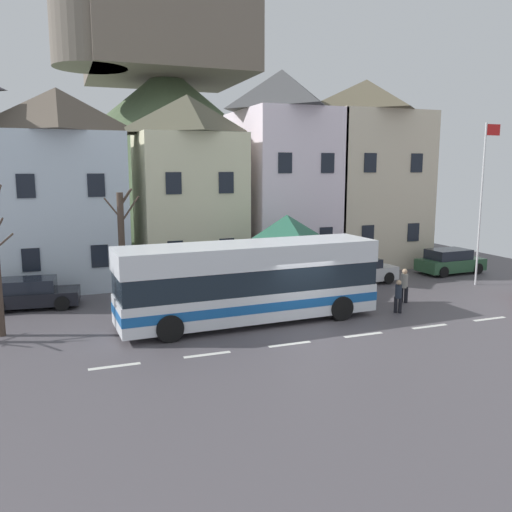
{
  "coord_description": "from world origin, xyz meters",
  "views": [
    {
      "loc": [
        -8.87,
        -17.46,
        6.14
      ],
      "look_at": [
        -0.49,
        4.9,
        2.14
      ],
      "focal_mm": 37.07,
      "sensor_mm": 36.0,
      "label": 1
    }
  ],
  "objects_px": {
    "pedestrian_00": "(344,282)",
    "pedestrian_01": "(398,295)",
    "bus_shelter": "(287,230)",
    "townhouse_02": "(189,188)",
    "townhouse_01": "(61,189)",
    "hilltop_castle": "(168,145)",
    "parked_car_00": "(31,294)",
    "townhouse_04": "(364,173)",
    "townhouse_03": "(281,171)",
    "public_bench": "(273,275)",
    "parked_car_02": "(450,262)",
    "transit_bus": "(249,283)",
    "pedestrian_02": "(404,285)",
    "bare_tree_02": "(122,248)",
    "parked_car_01": "(357,271)",
    "flagpole": "(483,194)"
  },
  "relations": [
    {
      "from": "parked_car_01",
      "to": "pedestrian_02",
      "type": "bearing_deg",
      "value": -97.79
    },
    {
      "from": "public_bench",
      "to": "bare_tree_02",
      "type": "height_order",
      "value": "bare_tree_02"
    },
    {
      "from": "hilltop_castle",
      "to": "parked_car_00",
      "type": "height_order",
      "value": "hilltop_castle"
    },
    {
      "from": "pedestrian_02",
      "to": "public_bench",
      "type": "height_order",
      "value": "pedestrian_02"
    },
    {
      "from": "hilltop_castle",
      "to": "parked_car_00",
      "type": "xyz_separation_m",
      "value": [
        -10.66,
        -22.21,
        -7.5
      ]
    },
    {
      "from": "transit_bus",
      "to": "pedestrian_02",
      "type": "relative_size",
      "value": 6.71
    },
    {
      "from": "townhouse_02",
      "to": "pedestrian_01",
      "type": "height_order",
      "value": "townhouse_02"
    },
    {
      "from": "pedestrian_00",
      "to": "pedestrian_01",
      "type": "xyz_separation_m",
      "value": [
        1.12,
        -2.67,
        -0.11
      ]
    },
    {
      "from": "townhouse_02",
      "to": "townhouse_03",
      "type": "xyz_separation_m",
      "value": [
        5.99,
        0.94,
        0.91
      ]
    },
    {
      "from": "townhouse_01",
      "to": "parked_car_00",
      "type": "bearing_deg",
      "value": -108.64
    },
    {
      "from": "pedestrian_01",
      "to": "transit_bus",
      "type": "bearing_deg",
      "value": 171.3
    },
    {
      "from": "townhouse_04",
      "to": "bus_shelter",
      "type": "distance_m",
      "value": 10.53
    },
    {
      "from": "bus_shelter",
      "to": "parked_car_02",
      "type": "relative_size",
      "value": 0.97
    },
    {
      "from": "townhouse_02",
      "to": "townhouse_04",
      "type": "distance_m",
      "value": 11.67
    },
    {
      "from": "hilltop_castle",
      "to": "public_bench",
      "type": "relative_size",
      "value": 20.98
    },
    {
      "from": "townhouse_01",
      "to": "townhouse_04",
      "type": "relative_size",
      "value": 0.88
    },
    {
      "from": "townhouse_03",
      "to": "townhouse_02",
      "type": "bearing_deg",
      "value": -171.09
    },
    {
      "from": "townhouse_01",
      "to": "townhouse_03",
      "type": "relative_size",
      "value": 0.85
    },
    {
      "from": "townhouse_01",
      "to": "public_bench",
      "type": "height_order",
      "value": "townhouse_01"
    },
    {
      "from": "bus_shelter",
      "to": "townhouse_02",
      "type": "bearing_deg",
      "value": 122.53
    },
    {
      "from": "townhouse_04",
      "to": "pedestrian_02",
      "type": "bearing_deg",
      "value": -111.12
    },
    {
      "from": "townhouse_02",
      "to": "bus_shelter",
      "type": "height_order",
      "value": "townhouse_02"
    },
    {
      "from": "townhouse_01",
      "to": "pedestrian_02",
      "type": "height_order",
      "value": "townhouse_01"
    },
    {
      "from": "bus_shelter",
      "to": "townhouse_03",
      "type": "bearing_deg",
      "value": 69.17
    },
    {
      "from": "townhouse_02",
      "to": "parked_car_00",
      "type": "distance_m",
      "value": 10.23
    },
    {
      "from": "townhouse_01",
      "to": "townhouse_02",
      "type": "bearing_deg",
      "value": -3.43
    },
    {
      "from": "townhouse_02",
      "to": "parked_car_01",
      "type": "height_order",
      "value": "townhouse_02"
    },
    {
      "from": "townhouse_04",
      "to": "hilltop_castle",
      "type": "height_order",
      "value": "hilltop_castle"
    },
    {
      "from": "public_bench",
      "to": "pedestrian_02",
      "type": "bearing_deg",
      "value": -53.79
    },
    {
      "from": "transit_bus",
      "to": "public_bench",
      "type": "relative_size",
      "value": 6.16
    },
    {
      "from": "transit_bus",
      "to": "bus_shelter",
      "type": "bearing_deg",
      "value": 47.95
    },
    {
      "from": "transit_bus",
      "to": "bus_shelter",
      "type": "relative_size",
      "value": 2.72
    },
    {
      "from": "parked_car_00",
      "to": "public_bench",
      "type": "bearing_deg",
      "value": 9.34
    },
    {
      "from": "townhouse_02",
      "to": "parked_car_02",
      "type": "relative_size",
      "value": 2.52
    },
    {
      "from": "pedestrian_00",
      "to": "townhouse_03",
      "type": "bearing_deg",
      "value": 86.05
    },
    {
      "from": "pedestrian_01",
      "to": "parked_car_02",
      "type": "bearing_deg",
      "value": 37.76
    },
    {
      "from": "townhouse_03",
      "to": "hilltop_castle",
      "type": "height_order",
      "value": "hilltop_castle"
    },
    {
      "from": "parked_car_00",
      "to": "pedestrian_02",
      "type": "xyz_separation_m",
      "value": [
        16.04,
        -4.98,
        0.18
      ]
    },
    {
      "from": "public_bench",
      "to": "flagpole",
      "type": "relative_size",
      "value": 0.2
    },
    {
      "from": "townhouse_01",
      "to": "hilltop_castle",
      "type": "height_order",
      "value": "hilltop_castle"
    },
    {
      "from": "pedestrian_01",
      "to": "parked_car_01",
      "type": "bearing_deg",
      "value": 75.72
    },
    {
      "from": "transit_bus",
      "to": "bus_shelter",
      "type": "xyz_separation_m",
      "value": [
        3.43,
        4.12,
        1.51
      ]
    },
    {
      "from": "townhouse_03",
      "to": "public_bench",
      "type": "height_order",
      "value": "townhouse_03"
    },
    {
      "from": "bus_shelter",
      "to": "pedestrian_01",
      "type": "xyz_separation_m",
      "value": [
        2.97,
        -5.09,
        -2.36
      ]
    },
    {
      "from": "parked_car_00",
      "to": "parked_car_01",
      "type": "xyz_separation_m",
      "value": [
        16.18,
        -0.64,
        0.01
      ]
    },
    {
      "from": "parked_car_00",
      "to": "public_bench",
      "type": "distance_m",
      "value": 11.88
    },
    {
      "from": "townhouse_03",
      "to": "parked_car_02",
      "type": "bearing_deg",
      "value": -32.19
    },
    {
      "from": "parked_car_02",
      "to": "townhouse_02",
      "type": "bearing_deg",
      "value": 160.24
    },
    {
      "from": "townhouse_02",
      "to": "bare_tree_02",
      "type": "bearing_deg",
      "value": -128.11
    },
    {
      "from": "townhouse_03",
      "to": "flagpole",
      "type": "relative_size",
      "value": 1.41
    }
  ]
}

